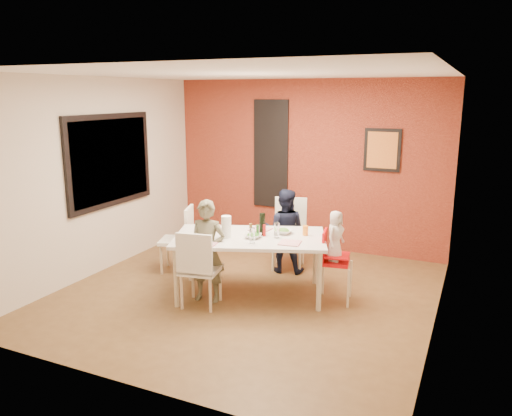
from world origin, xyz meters
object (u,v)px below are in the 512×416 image
at_px(dining_table, 250,241).
at_px(chair_left, 182,235).
at_px(chair_far, 289,229).
at_px(paper_towel_roll, 226,227).
at_px(child_near, 207,251).
at_px(wine_bottle, 262,224).
at_px(chair_near, 198,265).
at_px(high_chair, 333,259).
at_px(child_far, 285,231).
at_px(toddler, 335,236).

distance_m(dining_table, chair_left, 1.32).
xyz_separation_m(chair_far, paper_towel_roll, (-0.30, -1.39, 0.34)).
xyz_separation_m(child_near, wine_bottle, (0.51, 0.48, 0.28)).
bearing_deg(paper_towel_roll, chair_left, 150.97).
xyz_separation_m(chair_near, chair_far, (0.44, 1.83, 0.04)).
distance_m(chair_near, paper_towel_roll, 0.59).
bearing_deg(chair_far, high_chair, -59.22).
xyz_separation_m(chair_near, child_far, (0.46, 1.58, 0.07)).
relative_size(wine_bottle, paper_towel_roll, 1.02).
relative_size(chair_near, high_chair, 1.06).
xyz_separation_m(toddler, wine_bottle, (-0.89, -0.13, 0.08)).
height_order(toddler, paper_towel_roll, toddler).
xyz_separation_m(child_near, toddler, (1.40, 0.61, 0.20)).
bearing_deg(child_far, toddler, 130.22).
bearing_deg(chair_far, wine_bottle, -99.83).
bearing_deg(chair_far, dining_table, -105.57).
bearing_deg(child_near, toddler, 14.70).
distance_m(dining_table, paper_towel_roll, 0.35).
relative_size(chair_left, paper_towel_roll, 3.47).
relative_size(child_near, paper_towel_roll, 4.65).
height_order(chair_near, child_far, child_far).
bearing_deg(child_far, child_near, 58.59).
xyz_separation_m(dining_table, high_chair, (0.99, 0.24, -0.17)).
bearing_deg(chair_near, chair_far, -113.48).
bearing_deg(chair_left, child_far, 94.13).
relative_size(dining_table, chair_far, 2.07).
distance_m(high_chair, wine_bottle, 0.95).
bearing_deg(chair_far, child_far, -98.11).
bearing_deg(chair_near, child_far, -116.17).
relative_size(chair_far, high_chair, 1.14).
bearing_deg(wine_bottle, paper_towel_roll, -140.79).
xyz_separation_m(chair_far, high_chair, (0.92, -0.98, -0.03)).
distance_m(child_far, wine_bottle, 0.91).
xyz_separation_m(high_chair, wine_bottle, (-0.87, -0.13, 0.37)).
height_order(chair_left, wine_bottle, wine_bottle).
distance_m(child_near, child_far, 1.42).
xyz_separation_m(chair_near, high_chair, (1.37, 0.85, 0.01)).
relative_size(high_chair, paper_towel_roll, 3.28).
distance_m(chair_near, child_far, 1.65).
distance_m(chair_far, paper_towel_roll, 1.46).
height_order(child_far, toddler, child_far).
bearing_deg(child_far, chair_near, 61.90).
bearing_deg(child_far, wine_bottle, 80.51).
distance_m(chair_left, high_chair, 2.24).
xyz_separation_m(child_near, child_far, (0.48, 1.34, -0.03)).
bearing_deg(child_near, chair_far, 64.95).
bearing_deg(chair_near, high_chair, -157.99).
distance_m(dining_table, wine_bottle, 0.26).
height_order(dining_table, chair_left, chair_left).
relative_size(chair_near, toddler, 1.54).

